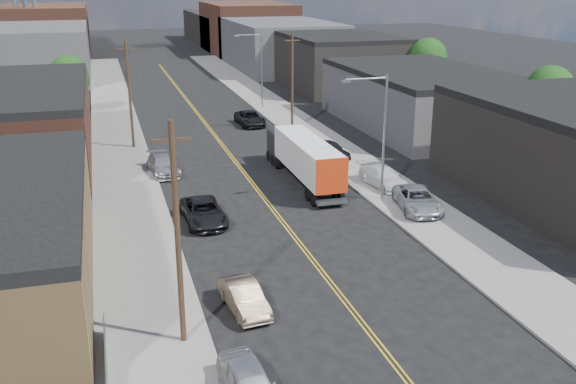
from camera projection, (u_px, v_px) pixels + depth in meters
ground at (197, 112)px, 75.90m from camera, size 260.00×260.00×0.00m
centerline at (220, 142)px, 62.26m from camera, size 0.32×120.00×0.01m
sidewalk_left at (120, 149)px, 59.70m from camera, size 5.00×140.00×0.15m
sidewalk_right at (313, 135)px, 64.77m from camera, size 5.00×140.00×0.15m
warehouse_brown at (16, 122)px, 55.49m from camera, size 12.00×26.00×6.60m
industrial_right_b at (422, 98)px, 68.07m from camera, size 14.00×24.00×6.10m
industrial_right_c at (336, 61)px, 91.46m from camera, size 14.00×22.00×7.60m
skyline_left_a at (36, 52)px, 101.09m from camera, size 16.00×30.00×8.00m
skyline_right_a at (279, 44)px, 111.77m from camera, size 16.00×30.00×8.00m
skyline_left_b at (45, 32)px, 123.50m from camera, size 16.00×26.00×10.00m
skyline_right_b at (247, 28)px, 134.18m from camera, size 16.00×26.00×10.00m
skyline_left_c at (51, 32)px, 142.16m from camera, size 16.00×40.00×7.00m
skyline_right_c at (229, 28)px, 152.84m from camera, size 16.00×40.00×7.00m
streetlight_near at (379, 128)px, 44.40m from camera, size 3.39×0.25×9.00m
streetlight_far at (258, 65)px, 76.22m from camera, size 3.39×0.25×9.00m
utility_pole_left_near at (178, 235)px, 26.61m from camera, size 1.60×0.26×10.00m
utility_pole_left_far at (130, 94)px, 58.43m from camera, size 1.60×0.26×10.00m
utility_pole_right at (292, 81)px, 65.53m from camera, size 1.60×0.26×10.00m
tree_left_far at (70, 76)px, 72.53m from camera, size 4.35×4.20×6.97m
tree_right_near at (550, 93)px, 60.55m from camera, size 4.60×4.48×7.44m
tree_right_far at (428, 59)px, 82.27m from camera, size 4.85×4.76×7.91m
semi_truck at (302, 155)px, 50.03m from camera, size 2.39×13.75×3.59m
car_left_b at (244, 297)px, 30.82m from camera, size 1.90×4.31×1.38m
car_left_c at (203, 212)px, 41.75m from camera, size 2.68×5.48×1.50m
car_left_d at (163, 165)px, 52.09m from camera, size 2.59×5.27×1.47m
car_right_lot_a at (417, 199)px, 43.63m from camera, size 3.52×5.76×1.49m
car_right_lot_b at (383, 177)px, 48.59m from camera, size 2.67×5.21×1.45m
car_right_lot_c at (331, 149)px, 56.20m from camera, size 2.80×4.69×1.50m
car_ahead_truck at (250, 118)px, 69.14m from camera, size 2.64×5.49×1.51m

